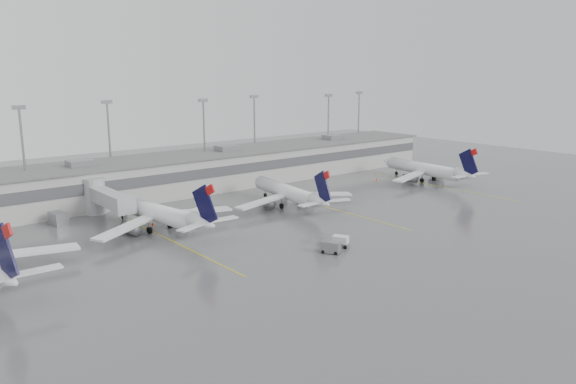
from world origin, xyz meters
TOP-DOWN VIEW (x-y plane):
  - ground at (0.00, 0.00)m, footprint 260.00×260.00m
  - terminal at (-0.01, 57.98)m, footprint 152.00×17.00m
  - light_masts at (0.00, 63.75)m, footprint 142.40×8.00m
  - jet_bridge_right at (-20.50, 45.72)m, footprint 4.00×17.20m
  - stand_markings at (-0.00, 24.00)m, footprint 105.25×40.00m
  - jet_mid_left at (-16.41, 31.89)m, footprint 27.53×31.09m
  - jet_mid_right at (11.90, 30.73)m, footprint 26.17×29.55m
  - jet_far_right at (55.08, 29.62)m, footprint 27.23×30.66m
  - baggage_tug at (1.47, 5.30)m, footprint 2.83×3.26m
  - baggage_cart at (-1.73, 4.10)m, footprint 2.75×3.22m
  - gse_uld_b at (-6.46, 35.79)m, footprint 2.47×1.95m
  - gse_uld_c at (17.08, 37.66)m, footprint 2.93×2.37m
  - gse_loader at (-28.58, 46.49)m, footprint 2.69×3.89m
  - cone_b at (-15.89, 35.14)m, footprint 0.46×0.46m
  - cone_c at (19.69, 41.54)m, footprint 0.41×0.41m
  - cone_d at (46.09, 38.03)m, footprint 0.48×0.48m

SIDE VIEW (x-z plane):
  - ground at x=0.00m, z-range 0.00..0.00m
  - stand_markings at x=0.00m, z-range 0.00..0.01m
  - cone_c at x=19.69m, z-range 0.00..0.65m
  - cone_b at x=-15.89m, z-range 0.00..0.73m
  - cone_d at x=46.09m, z-range 0.00..0.77m
  - baggage_tug at x=1.47m, z-range -0.20..1.59m
  - gse_uld_b at x=-6.46m, z-range 0.00..1.54m
  - gse_uld_c at x=17.08m, z-range 0.00..1.80m
  - baggage_cart at x=-1.73m, z-range 0.04..1.84m
  - gse_loader at x=-28.58m, z-range 0.00..2.28m
  - jet_mid_right at x=11.90m, z-range -1.82..7.78m
  - jet_far_right at x=55.08m, z-range -1.88..8.05m
  - jet_mid_left at x=-16.41m, z-range -1.91..8.20m
  - jet_bridge_right at x=-20.50m, z-range 0.37..7.37m
  - terminal at x=-0.01m, z-range -0.55..8.90m
  - light_masts at x=0.00m, z-range 1.73..22.33m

